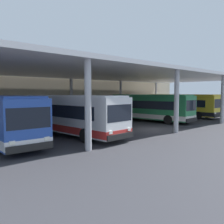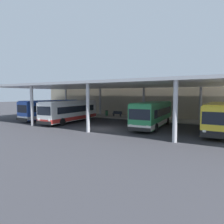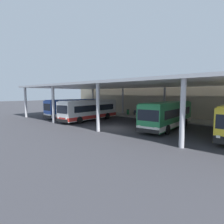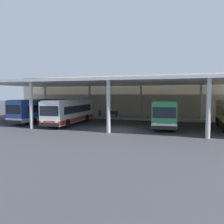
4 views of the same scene
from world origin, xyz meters
name	(u,v)px [view 3 (image 3 of 4)]	position (x,y,z in m)	size (l,w,h in m)	color
ground_plane	(113,128)	(0.00, 0.00, 0.00)	(200.00, 200.00, 0.00)	#333338
platform_kerb	(159,118)	(0.00, 11.75, 0.09)	(42.00, 4.50, 0.18)	#A39E93
station_building_facade	(168,97)	(0.00, 15.00, 3.55)	(48.00, 1.60, 7.10)	#C1B293
canopy_shelter	(139,86)	(0.00, 5.50, 5.29)	(40.00, 17.00, 5.55)	silver
bus_nearest_bay	(75,108)	(-12.19, 3.42, 1.66)	(3.05, 10.63, 3.17)	#284CA8
bus_second_bay	(90,110)	(-7.16, 2.53, 1.66)	(3.20, 10.67, 3.17)	white
bus_middle_bay	(168,115)	(4.97, 4.24, 1.66)	(3.22, 10.67, 3.17)	#28844C
bench_waiting	(138,113)	(-4.40, 11.82, 0.66)	(1.80, 0.45, 0.92)	#383D47
trash_bin	(128,112)	(-6.70, 11.88, 0.68)	(0.52, 0.52, 0.98)	#236638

